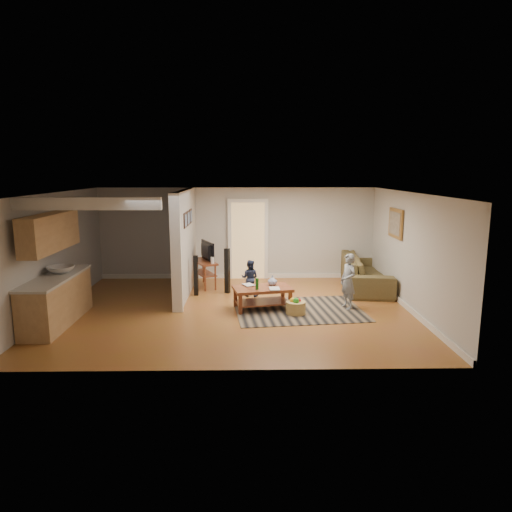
% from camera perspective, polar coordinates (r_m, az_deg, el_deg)
% --- Properties ---
extents(ground, '(7.50, 7.50, 0.00)m').
position_cam_1_polar(ground, '(9.87, -2.70, -6.76)').
color(ground, olive).
rests_on(ground, ground).
extents(room_shell, '(7.54, 6.02, 2.52)m').
position_cam_1_polar(room_shell, '(10.05, -8.79, 1.97)').
color(room_shell, beige).
rests_on(room_shell, ground).
extents(area_rug, '(2.88, 2.24, 0.01)m').
position_cam_1_polar(area_rug, '(9.88, 5.36, -6.74)').
color(area_rug, black).
rests_on(area_rug, ground).
extents(sofa, '(1.39, 2.84, 0.80)m').
position_cam_1_polar(sofa, '(12.10, 13.41, -3.77)').
color(sofa, '#4E4627').
rests_on(sofa, ground).
extents(coffee_table, '(1.35, 0.95, 0.72)m').
position_cam_1_polar(coffee_table, '(9.86, 0.88, -4.50)').
color(coffee_table, maroon).
rests_on(coffee_table, ground).
extents(tv_console, '(0.81, 1.15, 0.93)m').
position_cam_1_polar(tv_console, '(11.75, -6.46, -0.89)').
color(tv_console, maroon).
rests_on(tv_console, ground).
extents(speaker_left, '(0.11, 0.11, 0.97)m').
position_cam_1_polar(speaker_left, '(10.97, -7.52, -2.43)').
color(speaker_left, black).
rests_on(speaker_left, ground).
extents(speaker_right, '(0.15, 0.15, 1.10)m').
position_cam_1_polar(speaker_right, '(11.09, -3.62, -1.87)').
color(speaker_right, black).
rests_on(speaker_right, ground).
extents(toy_basket, '(0.41, 0.41, 0.37)m').
position_cam_1_polar(toy_basket, '(9.59, 4.99, -6.37)').
color(toy_basket, '#AA8E4A').
rests_on(toy_basket, ground).
extents(child, '(0.44, 0.52, 1.21)m').
position_cam_1_polar(child, '(10.18, 11.33, -6.42)').
color(child, gray).
rests_on(child, ground).
extents(toddler, '(0.50, 0.44, 0.87)m').
position_cam_1_polar(toddler, '(10.94, -0.77, -5.00)').
color(toddler, '#1F2640').
rests_on(toddler, ground).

